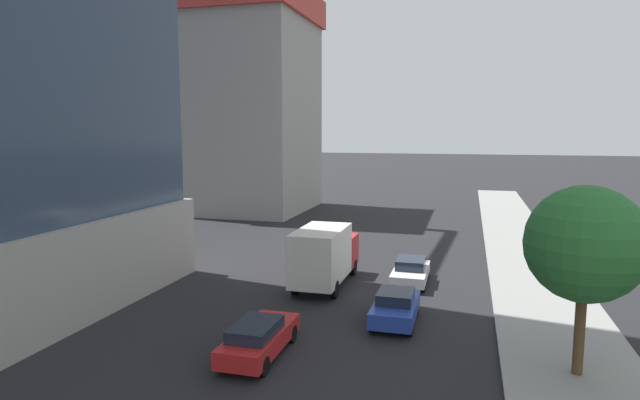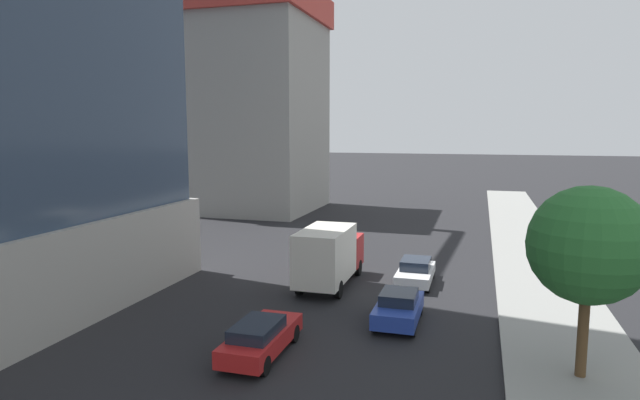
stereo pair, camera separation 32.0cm
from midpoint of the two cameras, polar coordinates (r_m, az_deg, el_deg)
sidewalk at (r=20.89m, az=26.72°, el=-17.57°), size 5.07×120.00×0.15m
construction_building at (r=58.79m, az=-6.97°, el=11.49°), size 13.96×26.63×32.67m
street_tree at (r=20.31m, az=27.06°, el=-4.33°), size 4.03×4.03×6.66m
car_red at (r=21.30m, az=-5.89°, el=-14.30°), size 1.78×4.66×1.45m
car_blue at (r=24.79m, az=8.73°, el=-11.21°), size 1.86×4.06×1.46m
car_white at (r=31.01m, az=10.42°, el=-7.48°), size 1.87×4.30×1.41m
box_truck at (r=29.73m, az=1.27°, el=-5.77°), size 2.39×6.78×3.36m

